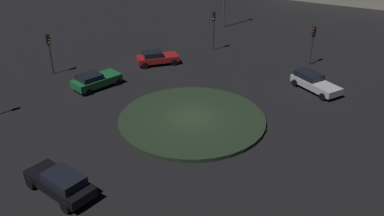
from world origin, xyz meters
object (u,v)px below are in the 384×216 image
at_px(car_green, 95,80).
at_px(car_white, 314,82).
at_px(traffic_light_southwest, 313,38).
at_px(traffic_light_southwest_near, 214,23).
at_px(car_red, 156,58).
at_px(car_black, 61,182).
at_px(traffic_light_southeast, 49,46).

height_order(car_green, car_white, car_green).
height_order(traffic_light_southwest, traffic_light_southwest_near, traffic_light_southwest_near).
xyz_separation_m(car_green, traffic_light_southwest_near, (-13.00, -6.41, 2.28)).
bearing_deg(traffic_light_southwest_near, traffic_light_southwest, 74.41).
distance_m(car_red, traffic_light_southwest, 15.43).
height_order(car_black, traffic_light_southwest, traffic_light_southwest).
height_order(car_black, car_white, car_black).
bearing_deg(car_green, traffic_light_southeast, 102.24).
height_order(car_white, traffic_light_southeast, traffic_light_southeast).
bearing_deg(car_white, car_black, -82.72).
bearing_deg(traffic_light_southwest, traffic_light_southeast, -38.96).
xyz_separation_m(car_black, traffic_light_southeast, (0.73, -18.50, 1.96)).
xyz_separation_m(car_white, traffic_light_southwest, (-2.74, -5.44, 2.03)).
bearing_deg(car_black, car_white, -103.63).
distance_m(car_black, car_green, 14.55).
bearing_deg(car_black, traffic_light_southwest, -95.33).
xyz_separation_m(traffic_light_southwest, traffic_light_southeast, (24.60, -4.43, -0.01)).
bearing_deg(car_green, traffic_light_southwest, -28.84).
relative_size(car_red, car_green, 0.90).
xyz_separation_m(car_white, traffic_light_southeast, (21.86, -9.87, 2.02)).
height_order(car_red, traffic_light_southwest, traffic_light_southwest).
height_order(traffic_light_southwest, traffic_light_southeast, traffic_light_southwest).
bearing_deg(traffic_light_southwest, car_green, -29.25).
xyz_separation_m(car_green, traffic_light_southwest, (-20.97, 0.18, 2.03)).
relative_size(car_green, car_white, 0.95).
bearing_deg(car_red, traffic_light_southwest, -17.49).
bearing_deg(car_white, car_green, -122.09).
distance_m(car_green, traffic_light_southwest, 21.06).
height_order(car_green, traffic_light_southwest_near, traffic_light_southwest_near).
xyz_separation_m(car_black, car_white, (-21.13, -8.63, -0.06)).
height_order(car_green, traffic_light_southeast, traffic_light_southeast).
bearing_deg(car_black, car_green, -47.38).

